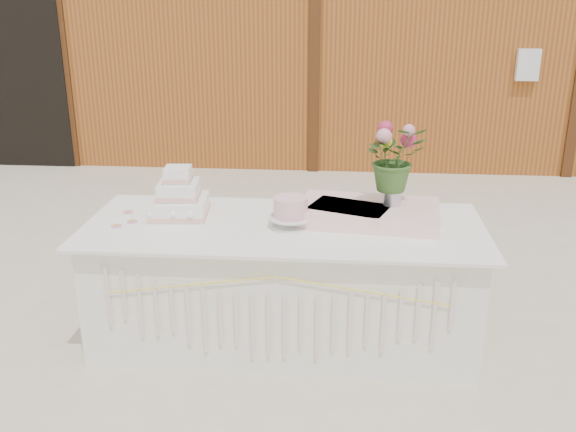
# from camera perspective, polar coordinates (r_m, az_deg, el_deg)

# --- Properties ---
(ground) EXTENTS (80.00, 80.00, 0.00)m
(ground) POSITION_cam_1_polar(r_m,az_deg,el_deg) (4.18, -0.35, -10.74)
(ground) COLOR beige
(ground) RESTS_ON ground
(barn) EXTENTS (12.60, 4.60, 3.30)m
(barn) POSITION_cam_1_polar(r_m,az_deg,el_deg) (9.60, 2.91, 16.96)
(barn) COLOR #96551F
(barn) RESTS_ON ground
(cake_table) EXTENTS (2.40, 1.00, 0.77)m
(cake_table) POSITION_cam_1_polar(r_m,az_deg,el_deg) (3.99, -0.37, -5.97)
(cake_table) COLOR white
(cake_table) RESTS_ON ground
(wedding_cake) EXTENTS (0.37, 0.37, 0.31)m
(wedding_cake) POSITION_cam_1_polar(r_m,az_deg,el_deg) (4.04, -9.64, 1.50)
(wedding_cake) COLOR white
(wedding_cake) RESTS_ON cake_table
(pink_cake_stand) EXTENTS (0.26, 0.26, 0.19)m
(pink_cake_stand) POSITION_cam_1_polar(r_m,az_deg,el_deg) (3.78, 0.22, 0.48)
(pink_cake_stand) COLOR silver
(pink_cake_stand) RESTS_ON cake_table
(satin_runner) EXTENTS (0.88, 0.57, 0.10)m
(satin_runner) POSITION_cam_1_polar(r_m,az_deg,el_deg) (3.92, 7.23, 0.28)
(satin_runner) COLOR #FFD0CD
(satin_runner) RESTS_ON cake_table
(flower_vase) EXTENTS (0.10, 0.10, 0.14)m
(flower_vase) POSITION_cam_1_polar(r_m,az_deg,el_deg) (3.90, 9.28, 1.98)
(flower_vase) COLOR silver
(flower_vase) RESTS_ON satin_runner
(bouquet) EXTENTS (0.42, 0.39, 0.40)m
(bouquet) POSITION_cam_1_polar(r_m,az_deg,el_deg) (3.83, 9.50, 5.83)
(bouquet) COLOR #365B24
(bouquet) RESTS_ON flower_vase
(loose_flowers) EXTENTS (0.23, 0.33, 0.02)m
(loose_flowers) POSITION_cam_1_polar(r_m,az_deg,el_deg) (4.05, -13.85, -0.17)
(loose_flowers) COLOR pink
(loose_flowers) RESTS_ON cake_table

